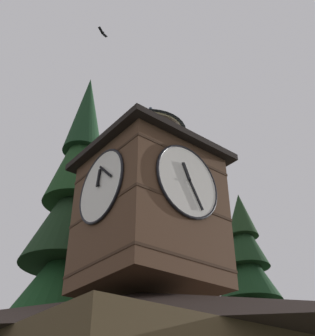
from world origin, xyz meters
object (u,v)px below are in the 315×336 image
(clock_tower, at_px, (149,201))
(flying_bird_high, at_px, (103,33))
(pine_tree_behind, at_px, (68,273))
(moon, at_px, (130,328))
(pine_tree_aside, at_px, (254,329))

(clock_tower, relative_size, flying_bird_high, 11.05)
(pine_tree_behind, height_order, moon, pine_tree_behind)
(flying_bird_high, bearing_deg, moon, -128.66)
(pine_tree_behind, xyz_separation_m, pine_tree_aside, (-9.62, 2.54, -1.69))
(flying_bird_high, bearing_deg, pine_tree_behind, -111.59)
(moon, bearing_deg, pine_tree_aside, 70.22)
(pine_tree_aside, height_order, moon, pine_tree_aside)
(pine_tree_aside, bearing_deg, pine_tree_behind, -14.78)
(clock_tower, bearing_deg, pine_tree_aside, -159.82)
(pine_tree_behind, bearing_deg, flying_bird_high, 68.41)
(pine_tree_aside, relative_size, flying_bird_high, 19.77)
(moon, bearing_deg, flying_bird_high, 51.34)
(pine_tree_behind, relative_size, moon, 9.95)
(pine_tree_behind, distance_m, flying_bird_high, 12.24)
(pine_tree_behind, height_order, pine_tree_aside, pine_tree_behind)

